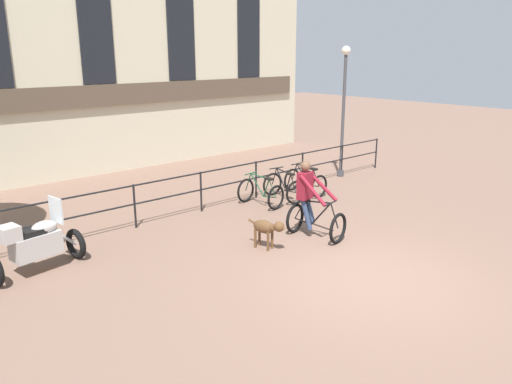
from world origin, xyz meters
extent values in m
plane|color=#7A5B4C|center=(0.00, 0.00, 0.00)|extent=(60.00, 60.00, 0.00)
cylinder|color=black|center=(-3.75, 5.20, 0.53)|extent=(0.05, 0.05, 1.05)
cylinder|color=black|center=(-1.88, 5.20, 0.53)|extent=(0.05, 0.05, 1.05)
cylinder|color=black|center=(0.00, 5.20, 0.53)|extent=(0.05, 0.05, 1.05)
cylinder|color=black|center=(1.88, 5.20, 0.53)|extent=(0.05, 0.05, 1.05)
cylinder|color=black|center=(3.75, 5.20, 0.53)|extent=(0.05, 0.05, 1.05)
cylinder|color=black|center=(5.62, 5.20, 0.53)|extent=(0.05, 0.05, 1.05)
cylinder|color=black|center=(7.50, 5.20, 0.53)|extent=(0.05, 0.05, 1.05)
cylinder|color=black|center=(0.00, 5.20, 1.02)|extent=(15.00, 0.04, 0.04)
cylinder|color=black|center=(0.00, 5.20, 0.58)|extent=(15.00, 0.04, 0.04)
cube|color=beige|center=(0.00, 11.00, 5.51)|extent=(18.00, 0.60, 11.01)
cube|color=brown|center=(0.00, 10.64, 2.60)|extent=(17.10, 0.12, 0.70)
torus|color=black|center=(0.90, 1.44, 0.34)|extent=(0.68, 0.20, 0.68)
torus|color=black|center=(0.70, 2.52, 0.34)|extent=(0.68, 0.20, 0.68)
cylinder|color=black|center=(0.82, 1.86, 0.58)|extent=(0.13, 0.49, 0.60)
cylinder|color=black|center=(0.76, 2.18, 0.54)|extent=(0.08, 0.23, 0.52)
cylinder|color=black|center=(0.81, 1.96, 0.83)|extent=(0.16, 0.66, 0.10)
cylinder|color=black|center=(0.74, 2.30, 0.31)|extent=(0.11, 0.44, 0.08)
cylinder|color=black|center=(0.72, 2.40, 0.57)|extent=(0.07, 0.26, 0.47)
cylinder|color=black|center=(0.89, 1.54, 0.60)|extent=(0.07, 0.23, 0.54)
cylinder|color=black|center=(0.87, 1.63, 0.87)|extent=(0.48, 0.12, 0.03)
cube|color=black|center=(0.74, 2.28, 0.82)|extent=(0.16, 0.26, 0.05)
cube|color=maroon|center=(0.74, 2.28, 1.15)|extent=(0.40, 0.28, 0.60)
sphere|color=brown|center=(0.74, 2.28, 1.59)|extent=(0.22, 0.22, 0.22)
cylinder|color=maroon|center=(0.60, 1.92, 1.14)|extent=(0.15, 0.72, 0.60)
cylinder|color=maroon|center=(1.01, 2.00, 1.14)|extent=(0.27, 0.71, 0.60)
cylinder|color=navy|center=(0.69, 2.17, 0.52)|extent=(0.19, 0.32, 0.69)
cylinder|color=navy|center=(0.83, 2.20, 0.58)|extent=(0.14, 0.31, 0.58)
ellipsoid|color=brown|center=(-0.47, 2.29, 0.47)|extent=(0.35, 0.54, 0.28)
cylinder|color=brown|center=(-0.42, 2.10, 0.49)|extent=(0.18, 0.18, 0.16)
sphere|color=brown|center=(-0.38, 1.93, 0.55)|extent=(0.22, 0.22, 0.22)
cone|color=brown|center=(-0.35, 1.83, 0.54)|extent=(0.15, 0.15, 0.12)
cylinder|color=brown|center=(-0.54, 2.59, 0.53)|extent=(0.09, 0.18, 0.10)
cylinder|color=brown|center=(-0.50, 2.12, 0.21)|extent=(0.06, 0.06, 0.42)
cylinder|color=brown|center=(-0.35, 2.15, 0.21)|extent=(0.06, 0.06, 0.42)
cylinder|color=brown|center=(-0.58, 2.43, 0.21)|extent=(0.06, 0.06, 0.42)
cylinder|color=brown|center=(-0.43, 2.47, 0.21)|extent=(0.06, 0.06, 0.42)
torus|color=black|center=(-3.64, 4.35, 0.31)|extent=(0.22, 0.63, 0.62)
cube|color=#B7B2AD|center=(-4.42, 4.21, 0.53)|extent=(0.93, 0.54, 0.44)
ellipsoid|color=#B7B2AD|center=(-4.23, 4.25, 0.83)|extent=(0.53, 0.40, 0.24)
cube|color=black|center=(-4.53, 4.20, 0.80)|extent=(0.60, 0.39, 0.10)
cylinder|color=#B2B2B7|center=(-3.83, 4.31, 0.49)|extent=(0.45, 0.13, 0.41)
cube|color=silver|center=(-3.97, 4.29, 1.10)|extent=(0.10, 0.44, 0.50)
cube|color=#B7B2AD|center=(-4.87, 4.14, 0.89)|extent=(0.38, 0.41, 0.28)
torus|color=black|center=(1.39, 5.07, 0.33)|extent=(0.66, 0.15, 0.66)
torus|color=black|center=(1.53, 4.03, 0.33)|extent=(0.66, 0.15, 0.66)
cylinder|color=#194C2D|center=(1.44, 4.66, 0.56)|extent=(0.10, 0.47, 0.58)
cylinder|color=#194C2D|center=(1.49, 4.35, 0.53)|extent=(0.06, 0.22, 0.51)
cylinder|color=#194C2D|center=(1.46, 4.57, 0.81)|extent=(0.12, 0.63, 0.10)
cylinder|color=#194C2D|center=(1.51, 4.24, 0.31)|extent=(0.09, 0.42, 0.07)
cylinder|color=#194C2D|center=(1.52, 4.14, 0.55)|extent=(0.06, 0.25, 0.46)
cylinder|color=#194C2D|center=(1.40, 4.98, 0.59)|extent=(0.06, 0.21, 0.52)
cylinder|color=#194C2D|center=(1.41, 4.88, 0.84)|extent=(0.48, 0.10, 0.03)
cube|color=black|center=(1.50, 4.26, 0.80)|extent=(0.15, 0.25, 0.05)
torus|color=black|center=(2.39, 5.07, 0.33)|extent=(0.66, 0.13, 0.66)
torus|color=black|center=(2.27, 4.03, 0.33)|extent=(0.66, 0.13, 0.66)
cylinder|color=black|center=(2.34, 4.66, 0.56)|extent=(0.08, 0.47, 0.58)
cylinder|color=black|center=(2.30, 4.35, 0.53)|extent=(0.06, 0.22, 0.51)
cylinder|color=black|center=(2.33, 4.57, 0.81)|extent=(0.10, 0.63, 0.10)
cylinder|color=black|center=(2.29, 4.24, 0.31)|extent=(0.07, 0.42, 0.07)
cylinder|color=black|center=(2.28, 4.14, 0.55)|extent=(0.05, 0.25, 0.46)
cylinder|color=black|center=(2.37, 4.98, 0.59)|extent=(0.05, 0.21, 0.52)
cylinder|color=black|center=(2.36, 4.88, 0.84)|extent=(0.48, 0.08, 0.03)
cube|color=black|center=(2.29, 4.26, 0.80)|extent=(0.15, 0.25, 0.05)
torus|color=black|center=(3.18, 5.07, 0.33)|extent=(0.66, 0.07, 0.66)
torus|color=black|center=(3.20, 4.03, 0.33)|extent=(0.66, 0.07, 0.66)
cylinder|color=black|center=(3.19, 4.67, 0.56)|extent=(0.04, 0.47, 0.58)
cylinder|color=black|center=(3.20, 4.35, 0.53)|extent=(0.04, 0.22, 0.51)
cylinder|color=black|center=(3.19, 4.57, 0.81)|extent=(0.04, 0.63, 0.10)
cylinder|color=black|center=(3.20, 4.24, 0.31)|extent=(0.03, 0.42, 0.07)
cylinder|color=black|center=(3.20, 4.14, 0.55)|extent=(0.03, 0.25, 0.46)
cylinder|color=black|center=(3.19, 4.98, 0.59)|extent=(0.03, 0.21, 0.52)
cylinder|color=black|center=(3.19, 4.89, 0.84)|extent=(0.48, 0.04, 0.03)
cube|color=black|center=(3.20, 4.26, 0.80)|extent=(0.12, 0.24, 0.05)
cylinder|color=#424247|center=(5.63, 5.24, 0.10)|extent=(0.22, 0.22, 0.20)
cylinder|color=#424247|center=(5.63, 5.24, 1.95)|extent=(0.10, 0.10, 3.90)
sphere|color=silver|center=(5.63, 5.24, 4.01)|extent=(0.28, 0.28, 0.28)
camera|label=1|loc=(-7.04, -4.94, 4.00)|focal=35.00mm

